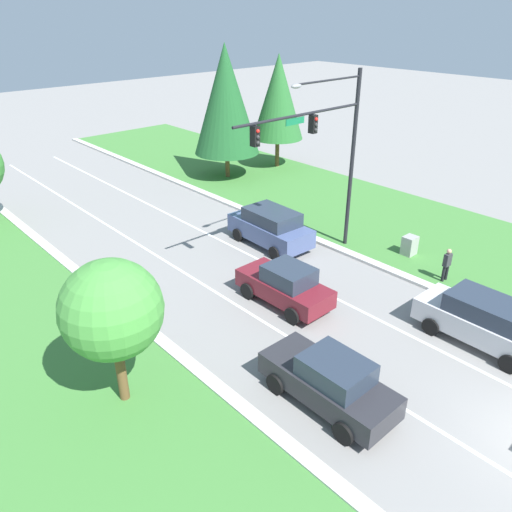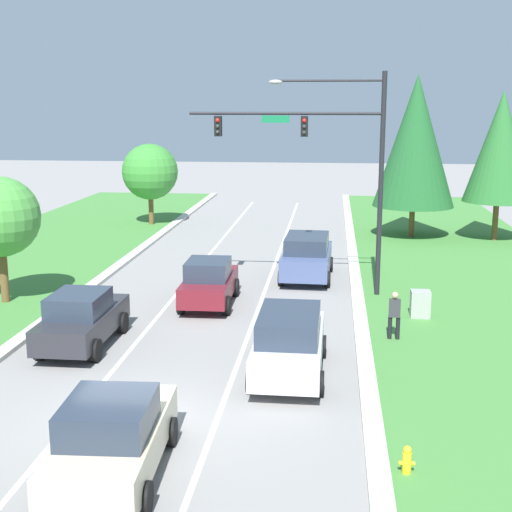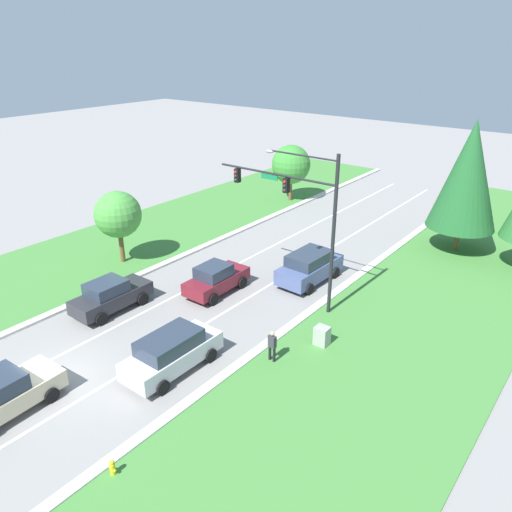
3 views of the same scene
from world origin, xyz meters
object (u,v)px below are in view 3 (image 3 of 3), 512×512
object	(u,v)px
burgundy_sedan	(216,279)
oak_far_left_tree	(118,215)
conifer_far_right_tree	(468,175)
fire_hydrant	(113,468)
silver_suv	(172,352)
pedestrian	(272,345)
charcoal_sedan	(110,295)
utility_cabinet	(322,336)
oak_near_left_tree	(291,165)
champagne_sedan	(3,395)
traffic_signal_mast	(301,206)
slate_blue_suv	(310,267)

from	to	relation	value
burgundy_sedan	oak_far_left_tree	size ratio (longest dim) A/B	0.86
conifer_far_right_tree	fire_hydrant	bearing A→B (deg)	-96.06
silver_suv	pedestrian	bearing A→B (deg)	45.87
charcoal_sedan	silver_suv	xyz separation A→B (m)	(6.82, -1.74, 0.07)
utility_cabinet	oak_far_left_tree	world-z (taller)	oak_far_left_tree
oak_near_left_tree	burgundy_sedan	bearing A→B (deg)	-69.01
silver_suv	oak_near_left_tree	bearing A→B (deg)	113.14
champagne_sedan	utility_cabinet	bearing A→B (deg)	54.80
traffic_signal_mast	silver_suv	xyz separation A→B (m)	(-0.97, -8.98, -4.92)
charcoal_sedan	traffic_signal_mast	bearing A→B (deg)	43.01
utility_cabinet	oak_far_left_tree	xyz separation A→B (m)	(-16.02, 0.35, 2.92)
pedestrian	fire_hydrant	size ratio (longest dim) A/B	2.41
slate_blue_suv	fire_hydrant	world-z (taller)	slate_blue_suv
oak_far_left_tree	traffic_signal_mast	bearing A→B (deg)	12.00
silver_suv	charcoal_sedan	bearing A→B (deg)	166.08
oak_near_left_tree	conifer_far_right_tree	distance (m)	16.65
charcoal_sedan	silver_suv	world-z (taller)	silver_suv
slate_blue_suv	oak_near_left_tree	bearing A→B (deg)	130.21
traffic_signal_mast	charcoal_sedan	bearing A→B (deg)	-137.13
silver_suv	oak_far_left_tree	distance (m)	13.42
champagne_sedan	silver_suv	distance (m)	7.06
traffic_signal_mast	oak_far_left_tree	world-z (taller)	traffic_signal_mast
oak_far_left_tree	conifer_far_right_tree	bearing A→B (deg)	42.62
burgundy_sedan	oak_far_left_tree	bearing A→B (deg)	-176.33
traffic_signal_mast	fire_hydrant	world-z (taller)	traffic_signal_mast
burgundy_sedan	oak_far_left_tree	world-z (taller)	oak_far_left_tree
traffic_signal_mast	pedestrian	bearing A→B (deg)	-67.88
slate_blue_suv	silver_suv	bearing A→B (deg)	-88.46
champagne_sedan	pedestrian	xyz separation A→B (m)	(6.59, 9.56, 0.04)
burgundy_sedan	conifer_far_right_tree	bearing A→B (deg)	57.67
oak_far_left_tree	utility_cabinet	bearing A→B (deg)	-1.24
oak_near_left_tree	charcoal_sedan	bearing A→B (deg)	-81.04
oak_near_left_tree	oak_far_left_tree	size ratio (longest dim) A/B	1.05
silver_suv	utility_cabinet	xyz separation A→B (m)	(4.43, 5.96, -0.45)
utility_cabinet	conifer_far_right_tree	distance (m)	17.17
charcoal_sedan	fire_hydrant	distance (m)	12.12
utility_cabinet	conifer_far_right_tree	xyz separation A→B (m)	(1.37, 16.34, 5.10)
utility_cabinet	oak_near_left_tree	world-z (taller)	oak_near_left_tree
charcoal_sedan	pedestrian	xyz separation A→B (m)	(10.09, 1.59, 0.02)
utility_cabinet	fire_hydrant	world-z (taller)	utility_cabinet
charcoal_sedan	burgundy_sedan	world-z (taller)	charcoal_sedan
traffic_signal_mast	oak_near_left_tree	bearing A→B (deg)	125.56
champagne_sedan	burgundy_sedan	distance (m)	13.19
oak_near_left_tree	oak_far_left_tree	distance (m)	18.74
charcoal_sedan	oak_near_left_tree	bearing A→B (deg)	99.09
champagne_sedan	charcoal_sedan	size ratio (longest dim) A/B	1.02
oak_far_left_tree	slate_blue_suv	bearing A→B (deg)	24.71
oak_far_left_tree	champagne_sedan	bearing A→B (deg)	-56.59
utility_cabinet	fire_hydrant	xyz separation A→B (m)	(-1.59, -11.52, -0.19)
pedestrian	fire_hydrant	world-z (taller)	pedestrian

